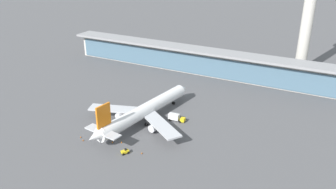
% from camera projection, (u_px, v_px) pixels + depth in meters
% --- Properties ---
extents(ground_plane, '(1200.00, 1200.00, 0.00)m').
position_uv_depth(ground_plane, '(154.00, 122.00, 147.13)').
color(ground_plane, '#515154').
extents(airliner_on_stand, '(47.70, 62.56, 16.68)m').
position_uv_depth(airliner_on_stand, '(143.00, 111.00, 144.60)').
color(airliner_on_stand, white).
rests_on(airliner_on_stand, ground).
extents(service_truck_near_nose_yellow, '(2.95, 3.33, 2.05)m').
position_uv_depth(service_truck_near_nose_yellow, '(125.00, 152.00, 124.32)').
color(service_truck_near_nose_yellow, yellow).
rests_on(service_truck_near_nose_yellow, ground).
extents(service_truck_under_wing_yellow, '(7.45, 2.86, 3.10)m').
position_uv_depth(service_truck_under_wing_yellow, '(176.00, 117.00, 147.34)').
color(service_truck_under_wing_yellow, yellow).
rests_on(service_truck_under_wing_yellow, ground).
extents(service_truck_mid_apron_olive, '(3.31, 2.72, 2.05)m').
position_uv_depth(service_truck_mid_apron_olive, '(127.00, 109.00, 156.12)').
color(service_truck_mid_apron_olive, olive).
rests_on(service_truck_mid_apron_olive, ground).
extents(terminal_building, '(183.60, 12.80, 15.20)m').
position_uv_depth(terminal_building, '(210.00, 62.00, 196.97)').
color(terminal_building, beige).
rests_on(terminal_building, ground).
extents(control_tower, '(12.00, 12.00, 69.15)m').
position_uv_depth(control_tower, '(309.00, 8.00, 188.07)').
color(control_tower, beige).
rests_on(control_tower, ground).
extents(safety_cone_alpha, '(0.62, 0.62, 0.70)m').
position_uv_depth(safety_cone_alpha, '(122.00, 142.00, 131.29)').
color(safety_cone_alpha, orange).
rests_on(safety_cone_alpha, ground).
extents(safety_cone_bravo, '(0.62, 0.62, 0.70)m').
position_uv_depth(safety_cone_bravo, '(81.00, 137.00, 134.92)').
color(safety_cone_bravo, orange).
rests_on(safety_cone_bravo, ground).
extents(safety_cone_charlie, '(0.62, 0.62, 0.70)m').
position_uv_depth(safety_cone_charlie, '(112.00, 142.00, 131.43)').
color(safety_cone_charlie, orange).
rests_on(safety_cone_charlie, ground).
extents(safety_cone_delta, '(0.62, 0.62, 0.70)m').
position_uv_depth(safety_cone_delta, '(142.00, 153.00, 124.51)').
color(safety_cone_delta, orange).
rests_on(safety_cone_delta, ground).
extents(safety_cone_echo, '(0.62, 0.62, 0.70)m').
position_uv_depth(safety_cone_echo, '(83.00, 140.00, 132.70)').
color(safety_cone_echo, orange).
rests_on(safety_cone_echo, ground).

